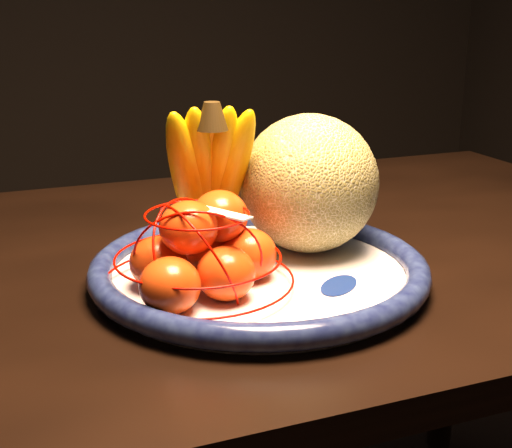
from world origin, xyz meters
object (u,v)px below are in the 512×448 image
object	(u,v)px
dining_table	(241,296)
banana_bunch	(208,173)
mandarin_bag	(202,254)
fruit_bowl	(259,270)
cantaloupe	(309,183)

from	to	relation	value
dining_table	banana_bunch	world-z (taller)	banana_bunch
dining_table	mandarin_bag	distance (m)	0.23
banana_bunch	mandarin_bag	xyz separation A→B (m)	(-0.04, -0.09, -0.07)
dining_table	fruit_bowl	distance (m)	0.16
cantaloupe	banana_bunch	world-z (taller)	banana_bunch
mandarin_bag	dining_table	bearing A→B (deg)	57.89
cantaloupe	banana_bunch	size ratio (longest dim) A/B	0.81
fruit_bowl	cantaloupe	distance (m)	0.13
dining_table	fruit_bowl	xyz separation A→B (m)	(-0.02, -0.13, 0.09)
fruit_bowl	mandarin_bag	world-z (taller)	mandarin_bag
dining_table	fruit_bowl	world-z (taller)	fruit_bowl
banana_bunch	cantaloupe	bearing A→B (deg)	0.37
mandarin_bag	banana_bunch	bearing A→B (deg)	68.69
cantaloupe	banana_bunch	distance (m)	0.13
fruit_bowl	banana_bunch	distance (m)	0.13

